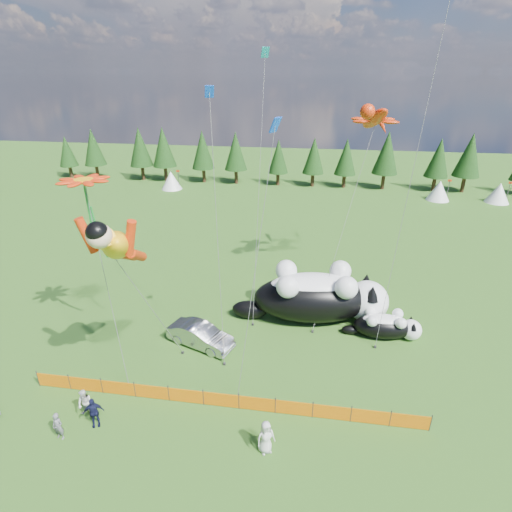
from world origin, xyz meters
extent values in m
plane|color=#163D0B|center=(0.00, 0.00, 0.00)|extent=(160.00, 160.00, 0.00)
cylinder|color=#262626|center=(-11.00, -3.00, 0.55)|extent=(0.06, 0.06, 1.10)
cylinder|color=#262626|center=(-9.00, -3.00, 0.55)|extent=(0.06, 0.06, 1.10)
cylinder|color=#262626|center=(-7.00, -3.00, 0.55)|extent=(0.06, 0.06, 1.10)
cylinder|color=#262626|center=(-5.00, -3.00, 0.55)|extent=(0.06, 0.06, 1.10)
cylinder|color=#262626|center=(-3.00, -3.00, 0.55)|extent=(0.06, 0.06, 1.10)
cylinder|color=#262626|center=(-1.00, -3.00, 0.55)|extent=(0.06, 0.06, 1.10)
cylinder|color=#262626|center=(1.00, -3.00, 0.55)|extent=(0.06, 0.06, 1.10)
cylinder|color=#262626|center=(3.00, -3.00, 0.55)|extent=(0.06, 0.06, 1.10)
cylinder|color=#262626|center=(5.00, -3.00, 0.55)|extent=(0.06, 0.06, 1.10)
cylinder|color=#262626|center=(7.00, -3.00, 0.55)|extent=(0.06, 0.06, 1.10)
cylinder|color=#262626|center=(9.00, -3.00, 0.55)|extent=(0.06, 0.06, 1.10)
cylinder|color=#262626|center=(11.00, -3.00, 0.55)|extent=(0.06, 0.06, 1.10)
cube|color=#D86704|center=(-10.00, -3.00, 0.50)|extent=(2.00, 0.04, 0.90)
cube|color=#D86704|center=(-8.00, -3.00, 0.50)|extent=(2.00, 0.04, 0.90)
cube|color=#D86704|center=(-6.00, -3.00, 0.50)|extent=(2.00, 0.04, 0.90)
cube|color=#D86704|center=(-4.00, -3.00, 0.50)|extent=(2.00, 0.04, 0.90)
cube|color=#D86704|center=(-2.00, -3.00, 0.50)|extent=(2.00, 0.04, 0.90)
cube|color=#D86704|center=(0.00, -3.00, 0.50)|extent=(2.00, 0.04, 0.90)
cube|color=#D86704|center=(2.00, -3.00, 0.50)|extent=(2.00, 0.04, 0.90)
cube|color=#D86704|center=(4.00, -3.00, 0.50)|extent=(2.00, 0.04, 0.90)
cube|color=#D86704|center=(6.00, -3.00, 0.50)|extent=(2.00, 0.04, 0.90)
cube|color=#D86704|center=(8.00, -3.00, 0.50)|extent=(2.00, 0.04, 0.90)
cube|color=#D86704|center=(10.00, -3.00, 0.50)|extent=(2.00, 0.04, 0.90)
ellipsoid|color=black|center=(4.70, 6.58, 1.73)|extent=(9.09, 5.08, 3.46)
ellipsoid|color=white|center=(4.70, 6.58, 2.60)|extent=(6.85, 3.67, 2.12)
sphere|color=white|center=(8.71, 7.08, 1.54)|extent=(3.08, 3.08, 3.08)
sphere|color=#CC4F55|center=(10.01, 7.24, 1.54)|extent=(0.43, 0.43, 0.43)
ellipsoid|color=black|center=(0.12, 6.01, 0.67)|extent=(2.84, 1.67, 1.35)
cone|color=black|center=(8.82, 6.16, 2.77)|extent=(1.08, 1.08, 1.08)
cone|color=black|center=(8.60, 8.00, 2.77)|extent=(1.08, 1.08, 1.08)
sphere|color=white|center=(6.65, 8.08, 3.37)|extent=(1.62, 1.62, 1.62)
sphere|color=white|center=(6.96, 5.60, 3.37)|extent=(1.62, 1.62, 1.62)
sphere|color=white|center=(2.64, 7.58, 3.37)|extent=(1.62, 1.62, 1.62)
sphere|color=white|center=(2.95, 5.10, 3.37)|extent=(1.62, 1.62, 1.62)
ellipsoid|color=black|center=(9.66, 5.03, 0.81)|extent=(4.06, 1.94, 1.62)
ellipsoid|color=white|center=(9.66, 5.03, 1.21)|extent=(3.07, 1.39, 0.99)
sphere|color=white|center=(11.55, 5.06, 0.72)|extent=(1.44, 1.44, 1.44)
sphere|color=#CC4F55|center=(12.16, 5.07, 0.72)|extent=(0.20, 0.20, 0.20)
ellipsoid|color=black|center=(7.51, 5.00, 0.31)|extent=(1.27, 0.65, 0.63)
cone|color=black|center=(11.55, 4.63, 1.29)|extent=(0.50, 0.50, 0.50)
cone|color=black|center=(11.54, 5.49, 1.29)|extent=(0.50, 0.50, 0.50)
sphere|color=white|center=(10.64, 5.63, 1.57)|extent=(0.75, 0.75, 0.75)
sphere|color=white|center=(10.66, 4.46, 1.57)|extent=(0.75, 0.75, 0.75)
sphere|color=white|center=(8.76, 5.60, 1.57)|extent=(0.75, 0.75, 0.75)
sphere|color=white|center=(8.77, 4.44, 1.57)|extent=(0.75, 0.75, 0.75)
imported|color=#A8A7AC|center=(-2.62, 2.19, 0.77)|extent=(4.93, 3.13, 1.53)
imported|color=slate|center=(-7.58, -6.23, 0.79)|extent=(0.62, 0.44, 1.58)
imported|color=beige|center=(-7.00, -4.69, 0.85)|extent=(0.91, 0.66, 1.70)
imported|color=#121534|center=(-6.22, -5.21, 0.89)|extent=(1.17, 0.90, 1.78)
imported|color=beige|center=(2.79, -5.45, 0.93)|extent=(1.09, 0.98, 1.86)
cylinder|color=#595959|center=(-4.28, -0.70, 4.69)|extent=(0.03, 0.03, 9.88)
cube|color=#262626|center=(-3.56, 1.12, 0.08)|extent=(0.15, 0.15, 0.16)
cylinder|color=#595959|center=(6.62, 8.65, 6.95)|extent=(0.03, 0.03, 16.07)
cube|color=#262626|center=(4.85, 4.75, 0.08)|extent=(0.15, 0.15, 0.16)
cylinder|color=#595959|center=(-7.02, -0.66, 5.77)|extent=(0.03, 0.03, 12.15)
cube|color=#262626|center=(-5.61, -2.50, 0.08)|extent=(0.15, 0.15, 0.16)
cube|color=#19892B|center=(-8.42, 1.18, 8.73)|extent=(0.21, 0.21, 4.67)
cylinder|color=#595959|center=(-1.21, 2.44, 8.01)|extent=(0.03, 0.03, 16.27)
cube|color=#262626|center=(-0.60, 0.43, 0.08)|extent=(0.15, 0.15, 0.16)
cylinder|color=#595959|center=(10.10, 5.77, 11.30)|extent=(0.03, 0.03, 22.82)
cube|color=#262626|center=(9.06, 3.62, 0.08)|extent=(0.15, 0.15, 0.16)
cylinder|color=#595959|center=(1.59, -1.14, 7.39)|extent=(0.03, 0.03, 14.83)
cube|color=#262626|center=(0.81, -2.53, 0.08)|extent=(0.15, 0.15, 0.16)
cylinder|color=#595959|center=(0.42, 8.48, 9.14)|extent=(0.03, 0.03, 19.27)
cube|color=#262626|center=(0.50, 5.00, 0.08)|extent=(0.15, 0.15, 0.16)
camera|label=1|loc=(4.37, -19.09, 16.89)|focal=28.00mm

